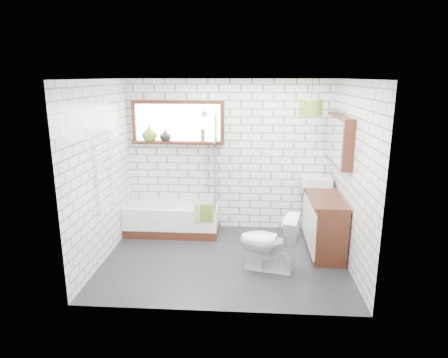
# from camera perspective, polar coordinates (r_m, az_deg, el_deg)

# --- Properties ---
(floor) EXTENTS (3.40, 2.60, 0.01)m
(floor) POSITION_cam_1_polar(r_m,az_deg,el_deg) (5.82, 0.05, -11.44)
(floor) COLOR black
(floor) RESTS_ON ground
(ceiling) EXTENTS (3.40, 2.60, 0.01)m
(ceiling) POSITION_cam_1_polar(r_m,az_deg,el_deg) (5.23, 0.06, 14.13)
(ceiling) COLOR white
(ceiling) RESTS_ON ground
(wall_back) EXTENTS (3.40, 0.01, 2.50)m
(wall_back) POSITION_cam_1_polar(r_m,az_deg,el_deg) (6.66, 0.81, 3.33)
(wall_back) COLOR white
(wall_back) RESTS_ON ground
(wall_front) EXTENTS (3.40, 0.01, 2.50)m
(wall_front) POSITION_cam_1_polar(r_m,az_deg,el_deg) (4.14, -1.16, -3.65)
(wall_front) COLOR white
(wall_front) RESTS_ON ground
(wall_left) EXTENTS (0.01, 2.60, 2.50)m
(wall_left) POSITION_cam_1_polar(r_m,az_deg,el_deg) (5.76, -17.14, 0.90)
(wall_left) COLOR white
(wall_left) RESTS_ON ground
(wall_right) EXTENTS (0.01, 2.60, 2.50)m
(wall_right) POSITION_cam_1_polar(r_m,az_deg,el_deg) (5.54, 17.93, 0.34)
(wall_right) COLOR white
(wall_right) RESTS_ON ground
(window) EXTENTS (1.52, 0.16, 0.68)m
(window) POSITION_cam_1_polar(r_m,az_deg,el_deg) (6.63, -6.62, 8.00)
(window) COLOR #33160E
(window) RESTS_ON wall_back
(towel_radiator) EXTENTS (0.06, 0.52, 1.00)m
(towel_radiator) POSITION_cam_1_polar(r_m,az_deg,el_deg) (5.75, -16.68, 0.42)
(towel_radiator) COLOR white
(towel_radiator) RESTS_ON wall_left
(mirror_cabinet) EXTENTS (0.16, 1.20, 0.70)m
(mirror_cabinet) POSITION_cam_1_polar(r_m,az_deg,el_deg) (6.02, 16.10, 5.44)
(mirror_cabinet) COLOR #33160E
(mirror_cabinet) RESTS_ON wall_right
(shower_riser) EXTENTS (0.02, 0.02, 1.30)m
(shower_riser) POSITION_cam_1_polar(r_m,az_deg,el_deg) (6.63, -2.67, 4.15)
(shower_riser) COLOR silver
(shower_riser) RESTS_ON wall_back
(bathtub) EXTENTS (1.52, 0.67, 0.49)m
(bathtub) POSITION_cam_1_polar(r_m,az_deg,el_deg) (6.72, -7.36, -5.59)
(bathtub) COLOR white
(bathtub) RESTS_ON floor
(shower_screen) EXTENTS (0.02, 0.72, 1.50)m
(shower_screen) POSITION_cam_1_polar(r_m,az_deg,el_deg) (6.34, -1.07, 2.69)
(shower_screen) COLOR white
(shower_screen) RESTS_ON bathtub
(towel_green) EXTENTS (0.20, 0.05, 0.27)m
(towel_green) POSITION_cam_1_polar(r_m,az_deg,el_deg) (6.24, -2.50, -4.87)
(towel_green) COLOR #537824
(towel_green) RESTS_ON bathtub
(towel_beige) EXTENTS (0.21, 0.05, 0.27)m
(towel_beige) POSITION_cam_1_polar(r_m,az_deg,el_deg) (6.25, -3.27, -4.85)
(towel_beige) COLOR tan
(towel_beige) RESTS_ON bathtub
(vanity) EXTENTS (0.47, 1.47, 0.84)m
(vanity) POSITION_cam_1_polar(r_m,az_deg,el_deg) (6.25, 13.98, -5.76)
(vanity) COLOR #33160E
(vanity) RESTS_ON floor
(basin) EXTENTS (0.47, 0.41, 0.14)m
(basin) POSITION_cam_1_polar(r_m,az_deg,el_deg) (6.57, 13.00, -0.24)
(basin) COLOR white
(basin) RESTS_ON vanity
(tap) EXTENTS (0.03, 0.03, 0.14)m
(tap) POSITION_cam_1_polar(r_m,az_deg,el_deg) (6.58, 14.40, 0.18)
(tap) COLOR silver
(tap) RESTS_ON vanity
(toilet) EXTENTS (0.60, 0.85, 0.79)m
(toilet) POSITION_cam_1_polar(r_m,az_deg,el_deg) (5.42, 6.37, -8.92)
(toilet) COLOR white
(toilet) RESTS_ON floor
(vase_olive) EXTENTS (0.30, 0.30, 0.26)m
(vase_olive) POSITION_cam_1_polar(r_m,az_deg,el_deg) (6.73, -10.60, 6.31)
(vase_olive) COLOR #5A7D26
(vase_olive) RESTS_ON window
(vase_dark) EXTENTS (0.24, 0.24, 0.20)m
(vase_dark) POSITION_cam_1_polar(r_m,az_deg,el_deg) (6.67, -8.38, 6.07)
(vase_dark) COLOR black
(vase_dark) RESTS_ON window
(bottle) EXTENTS (0.08, 0.08, 0.20)m
(bottle) POSITION_cam_1_polar(r_m,az_deg,el_deg) (6.57, -3.04, 6.09)
(bottle) COLOR #5A7D26
(bottle) RESTS_ON window
(pendant) EXTENTS (0.32, 0.32, 0.24)m
(pendant) POSITION_cam_1_polar(r_m,az_deg,el_deg) (5.97, 12.33, 9.96)
(pendant) COLOR #537824
(pendant) RESTS_ON ceiling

